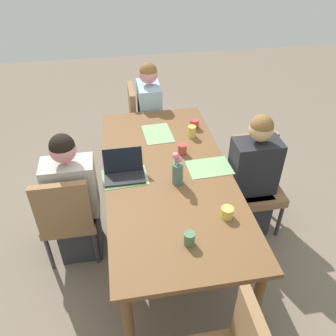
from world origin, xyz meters
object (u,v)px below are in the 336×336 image
Objects in this scene: chair_near_left_near at (254,178)px; person_near_left_near at (251,182)px; coffee_mug_near_left at (195,124)px; coffee_mug_near_right at (227,213)px; chair_far_left_far at (67,214)px; coffee_mug_centre_left at (189,239)px; person_far_left_far at (75,204)px; flower_vase at (178,170)px; person_head_right_left_mid at (150,119)px; coffee_mug_far_left at (182,149)px; laptop_far_left_far at (124,171)px; coffee_mug_centre_right at (192,132)px; chair_head_right_left_mid at (143,119)px; dining_table at (168,180)px.

chair_near_left_near is 0.10m from person_near_left_near.
coffee_mug_near_left reaches higher than coffee_mug_near_right.
chair_far_left_far is 9.56× the size of coffee_mug_centre_left.
flower_vase is at bearing -99.10° from person_far_left_far.
person_near_left_near is 1.61m from chair_far_left_far.
person_far_left_far is (-1.32, 0.80, 0.00)m from person_head_right_left_mid.
coffee_mug_centre_left reaches higher than coffee_mug_far_left.
laptop_far_left_far is at bearing -86.52° from person_far_left_far.
chair_near_left_near is 1.61m from person_far_left_far.
coffee_mug_near_left is 1.24m from coffee_mug_near_right.
person_head_right_left_mid is 4.11× the size of flower_vase.
person_near_left_near is at bearing 141.24° from chair_near_left_near.
person_head_right_left_mid reaches higher than flower_vase.
person_head_right_left_mid reaches higher than coffee_mug_centre_right.
chair_head_right_left_mid is 1.18m from coffee_mug_far_left.
chair_head_right_left_mid is 1.55m from person_far_left_far.
dining_table is 7.46× the size of flower_vase.
chair_head_right_left_mid is at bearing -28.33° from chair_far_left_far.
coffee_mug_centre_right is at bearing 158.11° from coffee_mug_near_left.
person_near_left_near is at bearing -77.07° from flower_vase.
coffee_mug_near_left is at bearing 30.56° from person_near_left_near.
dining_table is at bearing 92.08° from person_near_left_near.
laptop_far_left_far is 2.92× the size of coffee_mug_centre_right.
person_head_right_left_mid is 13.04× the size of coffee_mug_far_left.
chair_head_right_left_mid is 0.75× the size of person_far_left_far.
chair_far_left_far reaches higher than coffee_mug_centre_right.
coffee_mug_far_left is (0.39, -0.12, -0.08)m from flower_vase.
chair_near_left_near is 0.75× the size of person_head_right_left_mid.
chair_head_right_left_mid is 1.41m from laptop_far_left_far.
coffee_mug_centre_right reaches higher than coffee_mug_far_left.
coffee_mug_centre_right is 1.20× the size of coffee_mug_far_left.
chair_head_right_left_mid and chair_far_left_far have the same top height.
person_near_left_near is 13.04× the size of coffee_mug_far_left.
coffee_mug_centre_left is at bearing 170.85° from coffee_mug_far_left.
laptop_far_left_far is 3.40× the size of coffee_mug_centre_left.
chair_far_left_far is 10.36× the size of coffee_mug_near_right.
dining_table is 1.81× the size of person_near_left_near.
coffee_mug_centre_right is at bearing -156.36° from chair_head_right_left_mid.
coffee_mug_near_right is at bearing -169.66° from coffee_mug_far_left.
chair_far_left_far is 1.46m from coffee_mug_near_left.
person_head_right_left_mid is at bearing -0.19° from coffee_mug_centre_left.
coffee_mug_far_left is at bearing -66.30° from laptop_far_left_far.
chair_far_left_far is at bearing 108.10° from coffee_mug_far_left.
dining_table is 23.66× the size of coffee_mug_far_left.
chair_head_right_left_mid is 1.00× the size of chair_far_left_far.
dining_table is at bearing -89.87° from person_far_left_far.
coffee_mug_near_right is (-0.59, -0.67, -0.00)m from laptop_far_left_far.
person_near_left_near is at bearing -87.92° from dining_table.
flower_vase is (-1.45, -0.04, 0.35)m from person_head_right_left_mid.
dining_table is 0.78m from person_near_left_near.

